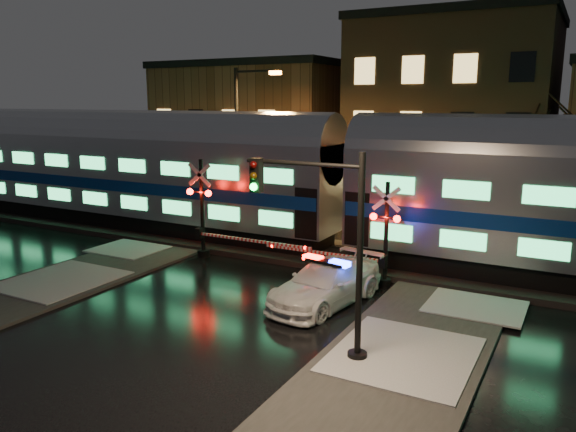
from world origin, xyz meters
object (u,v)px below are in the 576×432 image
object	(u,v)px
traffic_light	(328,251)
streetlight	(241,136)
crossing_signal_right	(375,244)
crossing_signal_left	(208,219)
police_car	(326,283)

from	to	relation	value
traffic_light	streetlight	size ratio (longest dim) A/B	0.65
crossing_signal_right	crossing_signal_left	bearing A→B (deg)	179.93
traffic_light	streetlight	world-z (taller)	streetlight
streetlight	crossing_signal_right	bearing A→B (deg)	-33.75
crossing_signal_right	police_car	bearing A→B (deg)	-106.71
crossing_signal_right	streetlight	distance (m)	12.48
crossing_signal_left	police_car	bearing A→B (deg)	-21.11
crossing_signal_right	streetlight	world-z (taller)	streetlight
crossing_signal_right	streetlight	bearing A→B (deg)	146.25
police_car	traffic_light	world-z (taller)	traffic_light
police_car	crossing_signal_left	size ratio (longest dim) A/B	0.86
crossing_signal_right	streetlight	xyz separation A→B (m)	(-10.03, 6.70, 3.21)
crossing_signal_right	crossing_signal_left	distance (m)	7.42
traffic_light	police_car	bearing A→B (deg)	104.81
police_car	crossing_signal_right	world-z (taller)	crossing_signal_right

